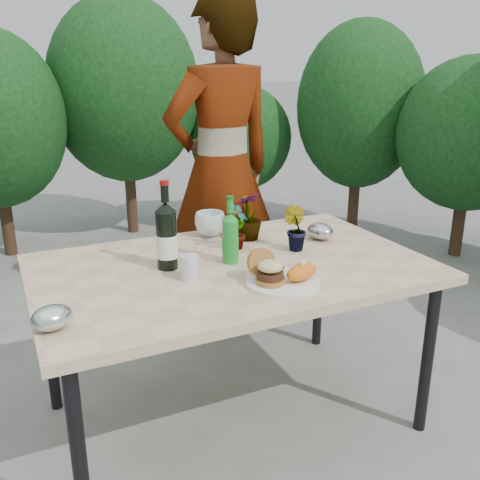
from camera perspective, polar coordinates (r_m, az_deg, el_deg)
name	(u,v)px	position (r m, az deg, el deg)	size (l,w,h in m)	color
ground	(233,417)	(2.58, -0.79, -18.35)	(80.00, 80.00, 0.00)	slate
patio_table	(232,277)	(2.24, -0.87, -3.97)	(1.60, 1.00, 0.75)	#D5B68E
shrub_hedge	(205,127)	(3.49, -3.78, 11.95)	(7.01, 5.16, 2.27)	#382316
dinner_plate	(283,282)	(2.02, 4.60, -4.54)	(0.28, 0.28, 0.01)	white
burger_stack	(268,270)	(1.99, 2.99, -3.21)	(0.11, 0.16, 0.11)	#B7722D
sweet_potato	(302,272)	(2.02, 6.59, -3.40)	(0.15, 0.08, 0.06)	orange
grilled_veg	(275,269)	(2.10, 3.78, -3.06)	(0.08, 0.05, 0.03)	olive
wine_bottle	(167,237)	(2.15, -7.83, 0.34)	(0.09, 0.09, 0.36)	black
sparkling_water	(230,239)	(2.20, -1.04, 0.16)	(0.07, 0.07, 0.28)	#1A8F2A
plastic_cup	(189,267)	(2.06, -5.42, -2.92)	(0.07, 0.07, 0.10)	silver
seedling_left	(238,225)	(2.36, -0.26, 1.57)	(0.12, 0.08, 0.22)	#2B561D
seedling_mid	(295,229)	(2.37, 5.87, 1.23)	(0.11, 0.09, 0.20)	#29591E
seedling_right	(248,216)	(2.50, 0.90, 2.56)	(0.13, 0.13, 0.23)	#295D20
blue_bowl	(210,224)	(2.57, -3.21, 1.73)	(0.15, 0.15, 0.11)	silver
foil_packet_left	(52,318)	(1.78, -19.43, -7.82)	(0.13, 0.11, 0.08)	silver
foil_packet_right	(320,231)	(2.54, 8.54, 0.93)	(0.13, 0.11, 0.08)	#ADB0B4
person	(222,171)	(3.03, -1.98, 7.32)	(0.70, 0.46, 1.92)	#915C48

